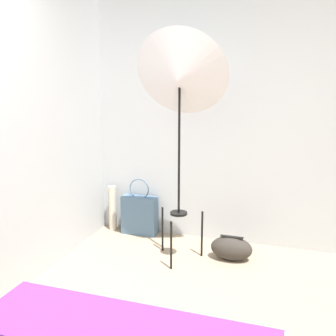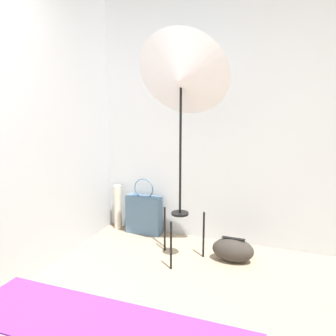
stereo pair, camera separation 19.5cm
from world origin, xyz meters
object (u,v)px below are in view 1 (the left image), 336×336
(tote_bag, at_px, (140,215))
(duffel_bag, at_px, (231,248))
(paper_roll, at_px, (113,208))
(photo_umbrella, at_px, (180,79))

(tote_bag, bearing_deg, duffel_bag, -17.04)
(tote_bag, relative_size, duffel_bag, 1.59)
(duffel_bag, xyz_separation_m, paper_roll, (-1.42, 0.34, 0.14))
(photo_umbrella, height_order, paper_roll, photo_umbrella)
(photo_umbrella, bearing_deg, tote_bag, 141.94)
(tote_bag, distance_m, paper_roll, 0.34)
(duffel_bag, bearing_deg, paper_roll, 166.39)
(photo_umbrella, xyz_separation_m, paper_roll, (-0.93, 0.48, -1.45))
(paper_roll, bearing_deg, duffel_bag, -13.61)
(photo_umbrella, height_order, tote_bag, photo_umbrella)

